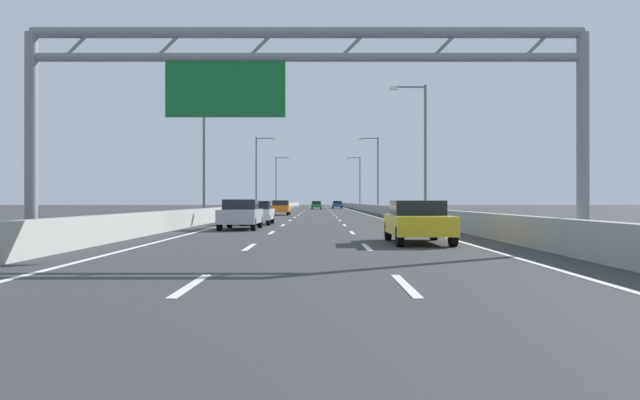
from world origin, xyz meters
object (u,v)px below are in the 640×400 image
Objects in this scene: streetlamp_right_far at (374,169)px; orange_car at (279,208)px; streetlamp_left_distant at (275,179)px; blue_car at (335,205)px; yellow_car at (416,221)px; sign_gantry at (294,81)px; streetlamp_left_mid at (205,144)px; white_car at (256,212)px; streetlamp_right_mid at (420,144)px; green_car at (315,205)px; streetlamp_left_far at (256,169)px; streetlamp_right_distant at (357,179)px; silver_car at (239,214)px.

orange_car is at bearing -122.65° from streetlamp_right_far.
orange_car is at bearing -85.90° from streetlamp_left_distant.
blue_car is 100.89m from yellow_car.
streetlamp_left_distant is (-7.16, 100.86, 0.56)m from sign_gantry.
yellow_car reaches higher than blue_car.
streetlamp_left_distant is (0.00, 74.09, 0.00)m from streetlamp_left_mid.
streetlamp_right_mid is at bearing 29.75° from white_car.
sign_gantry reaches higher than green_car.
streetlamp_right_far is at bearing 0.00° from streetlamp_left_far.
orange_car reaches higher than white_car.
streetlamp_left_far is at bearing -105.30° from blue_car.
streetlamp_right_distant is at bearing 85.59° from sign_gantry.
streetlamp_right_mid is at bearing 48.88° from silver_car.
streetlamp_left_mid is 2.08× the size of silver_car.
streetlamp_right_mid is 66.59m from green_car.
sign_gantry is 15.05m from silver_car.
green_car is (7.23, 28.93, -4.67)m from streetlamp_left_far.
streetlamp_left_mid is at bearing -111.95° from streetlamp_right_far.
sign_gantry reaches higher than white_car.
white_car is (-7.00, -83.77, -0.01)m from blue_car.
silver_car is (3.87, -12.67, -4.64)m from streetlamp_left_mid.
green_car is at bearing 87.52° from white_car.
blue_car is at bearing 85.42° from silver_car.
streetlamp_right_mid is at bearing -83.34° from green_car.
silver_car is 6.48m from white_car.
orange_car is (-3.34, -46.16, 0.03)m from green_car.
orange_car reaches higher than blue_car.
streetlamp_left_far is 61.54m from yellow_car.
streetlamp_left_mid and streetlamp_left_distant have the same top height.
streetlamp_right_distant is 2.21× the size of green_car.
streetlamp_right_far is 1.00× the size of streetlamp_left_distant.
orange_car is at bearing 94.02° from sign_gantry.
blue_car is at bearing 74.70° from streetlamp_left_far.
yellow_car is at bearing -67.65° from white_car.
silver_car is 12.88m from yellow_car.
orange_car reaches higher than green_car.
white_car reaches higher than blue_car.
streetlamp_left_distant is 2.08× the size of silver_car.
green_car is (7.23, -8.11, -4.67)m from streetlamp_left_distant.
silver_car is (-11.06, -12.67, -4.64)m from streetlamp_right_mid.
streetlamp_right_distant is at bearing 82.73° from silver_car.
streetlamp_left_distant is 1.00× the size of streetlamp_right_distant.
yellow_car is (3.97, 3.47, -4.09)m from sign_gantry.
silver_car is at bearing 103.14° from sign_gantry.
streetlamp_left_mid and streetlamp_right_distant have the same top height.
streetlamp_right_distant is 2.30× the size of blue_car.
silver_car is 32.48m from orange_car.
streetlamp_left_distant is at bearing 92.92° from white_car.
streetlamp_left_mid reaches higher than sign_gantry.
blue_car is (-3.84, 77.58, -4.66)m from streetlamp_right_mid.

